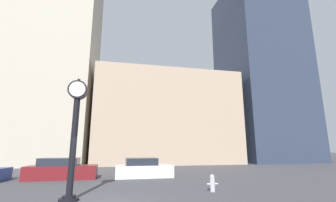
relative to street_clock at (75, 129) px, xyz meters
The scene contains 7 objects.
building_tall_tower 28.53m from the street_clock, 110.49° to the left, with size 12.97×12.00×35.12m.
building_storefront_row 24.63m from the street_clock, 69.84° to the left, with size 19.58×12.00×12.52m.
building_glass_modern 36.38m from the street_clock, 41.99° to the left, with size 11.76×12.00×30.38m.
street_clock is the anchor object (origin of this frame).
car_maroon 7.64m from the street_clock, 105.07° to the left, with size 4.55×1.84×1.41m.
car_white 8.16m from the street_clock, 61.97° to the left, with size 4.12×2.01×1.36m.
fire_hydrant_near 6.87m from the street_clock, ahead, with size 0.57×0.25×0.80m.
Camera 1 is at (0.60, -9.03, 2.06)m, focal length 24.00 mm.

